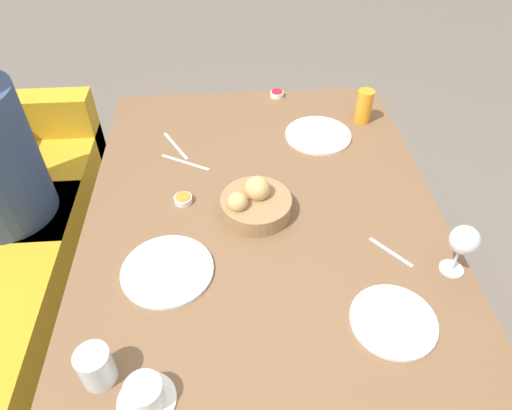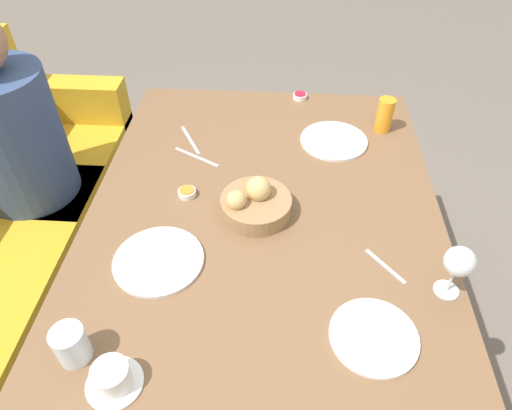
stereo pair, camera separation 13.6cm
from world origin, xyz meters
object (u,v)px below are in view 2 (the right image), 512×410
object	(u,v)px
fork_silver	(190,140)
coffee_cup	(112,378)
bread_basket	(255,203)
seated_person	(31,180)
plate_far_center	(159,260)
knife_silver	(197,157)
juice_glass	(385,115)
plate_near_left	(374,336)
wine_glass	(459,263)
plate_near_right	(334,141)
jam_bowl_honey	(187,193)
water_tumbler	(71,345)
spoon_coffee	(385,266)
jam_bowl_berry	(300,96)

from	to	relation	value
fork_silver	coffee_cup	bearing A→B (deg)	179.49
bread_basket	fork_silver	bearing A→B (deg)	36.02
seated_person	bread_basket	size ratio (longest dim) A/B	5.69
bread_basket	fork_silver	xyz separation A→B (m)	(0.36, 0.26, -0.04)
plate_far_center	knife_silver	xyz separation A→B (m)	(0.47, -0.03, -0.00)
juice_glass	knife_silver	xyz separation A→B (m)	(-0.22, 0.67, -0.06)
plate_near_left	wine_glass	bearing A→B (deg)	-53.79
knife_silver	plate_near_right	bearing A→B (deg)	-75.54
plate_near_left	jam_bowl_honey	bearing A→B (deg)	48.34
water_tumbler	fork_silver	size ratio (longest dim) A/B	0.55
plate_far_center	fork_silver	world-z (taller)	plate_far_center
plate_near_right	wine_glass	xyz separation A→B (m)	(-0.64, -0.25, 0.11)
seated_person	knife_silver	world-z (taller)	seated_person
plate_far_center	spoon_coffee	world-z (taller)	plate_far_center
juice_glass	bread_basket	bearing A→B (deg)	136.93
knife_silver	spoon_coffee	bearing A→B (deg)	-127.30
bread_basket	wine_glass	distance (m)	0.58
jam_bowl_berry	spoon_coffee	size ratio (longest dim) A/B	0.48
knife_silver	bread_basket	bearing A→B (deg)	-139.46
bread_basket	plate_far_center	xyz separation A→B (m)	(-0.21, 0.25, -0.03)
plate_far_center	spoon_coffee	distance (m)	0.62
plate_near_left	water_tumbler	size ratio (longest dim) A/B	2.25
seated_person	bread_basket	world-z (taller)	seated_person
plate_near_right	plate_far_center	xyz separation A→B (m)	(-0.60, 0.51, 0.00)
fork_silver	spoon_coffee	world-z (taller)	same
bread_basket	plate_near_right	xyz separation A→B (m)	(0.38, -0.26, -0.03)
fork_silver	juice_glass	bearing A→B (deg)	-80.64
seated_person	wine_glass	size ratio (longest dim) A/B	7.80
water_tumbler	coffee_cup	distance (m)	0.12
jam_bowl_berry	knife_silver	world-z (taller)	jam_bowl_berry
juice_glass	fork_silver	world-z (taller)	juice_glass
plate_far_center	water_tumbler	bearing A→B (deg)	156.14
water_tumbler	fork_silver	bearing A→B (deg)	-7.68
coffee_cup	jam_bowl_berry	bearing A→B (deg)	-18.17
plate_near_left	jam_bowl_honey	xyz separation A→B (m)	(0.47, 0.53, 0.01)
wine_glass	spoon_coffee	distance (m)	0.20
bread_basket	plate_far_center	world-z (taller)	bread_basket
plate_near_left	fork_silver	bearing A→B (deg)	36.58
juice_glass	wine_glass	world-z (taller)	wine_glass
wine_glass	fork_silver	size ratio (longest dim) A/B	0.91
water_tumbler	knife_silver	bearing A→B (deg)	-11.50
plate_near_right	wine_glass	bearing A→B (deg)	-158.69
seated_person	wine_glass	bearing A→B (deg)	-114.04
seated_person	plate_far_center	size ratio (longest dim) A/B	4.92
bread_basket	jam_bowl_berry	size ratio (longest dim) A/B	3.82
jam_bowl_berry	knife_silver	size ratio (longest dim) A/B	0.33
juice_glass	coffee_cup	world-z (taller)	juice_glass
wine_glass	jam_bowl_berry	size ratio (longest dim) A/B	2.78
water_tumbler	jam_bowl_honey	xyz separation A→B (m)	(0.56, -0.16, -0.04)
plate_near_right	plate_far_center	bearing A→B (deg)	139.46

